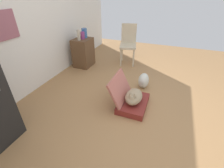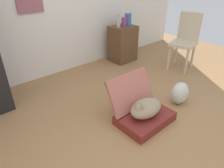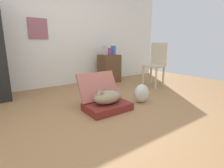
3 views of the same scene
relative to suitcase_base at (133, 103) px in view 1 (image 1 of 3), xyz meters
The scene contains 11 objects.
ground_plane 0.22m from the suitcase_base, 108.01° to the right, with size 7.68×7.68×0.00m, color #9E7247.
wall_back 2.41m from the suitcase_base, 91.82° to the left, with size 6.40×0.15×2.60m.
suitcase_base is the anchor object (origin of this frame).
suitcase_lid 0.37m from the suitcase_base, 90.00° to the left, with size 0.66×0.46×0.04m, color #B26356.
cat 0.16m from the suitcase_base, behind, with size 0.52×0.28×0.25m.
plastic_bag_white 0.69m from the suitcase_base, ahead, with size 0.28×0.21×0.32m, color silver.
side_table 2.06m from the suitcase_base, 53.98° to the left, with size 0.49×0.41×0.71m, color brown.
vase_tall 2.12m from the suitcase_base, 56.95° to the left, with size 0.07×0.07×0.24m, color #B7AD99.
vase_short 2.24m from the suitcase_base, 51.14° to the left, with size 0.13×0.13×0.23m, color #38609E.
vase_round 2.15m from the suitcase_base, 53.54° to the left, with size 0.10×0.10×0.17m, color #8C387A.
chair 1.98m from the suitcase_base, 19.34° to the left, with size 0.55×0.51×1.01m.
Camera 1 is at (-2.10, -0.24, 1.79)m, focal length 25.31 mm.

